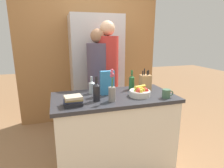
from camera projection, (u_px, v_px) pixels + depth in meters
ground_plane at (114, 163)px, 2.42m from camera, size 14.00×14.00×0.00m
kitchen_island at (114, 131)px, 2.30m from camera, size 1.43×0.72×0.92m
back_wall_wood at (90, 52)px, 3.56m from camera, size 2.63×0.12×2.60m
refrigerator at (96, 73)px, 3.31m from camera, size 0.86×0.63×1.94m
fruit_bowl at (140, 92)px, 2.17m from camera, size 0.25×0.25×0.12m
knife_block at (145, 83)px, 2.38m from camera, size 0.13×0.11×0.29m
flower_vase at (112, 91)px, 1.98m from camera, size 0.08×0.08×0.35m
cereal_box at (107, 83)px, 2.21m from camera, size 0.17×0.07×0.29m
coffee_mug at (166, 94)px, 2.11m from camera, size 0.13×0.09×0.10m
book_stack at (73, 101)px, 1.87m from camera, size 0.19×0.16×0.10m
bottle_oil at (97, 91)px, 1.99m from camera, size 0.08×0.08×0.27m
bottle_vinegar at (132, 82)px, 2.44m from camera, size 0.07×0.07×0.25m
bottle_wine at (92, 87)px, 2.27m from camera, size 0.07×0.07×0.21m
person_at_sink at (98, 81)px, 2.75m from camera, size 0.32×0.32×1.70m
person_in_blue at (108, 75)px, 2.78m from camera, size 0.32×0.32×1.81m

